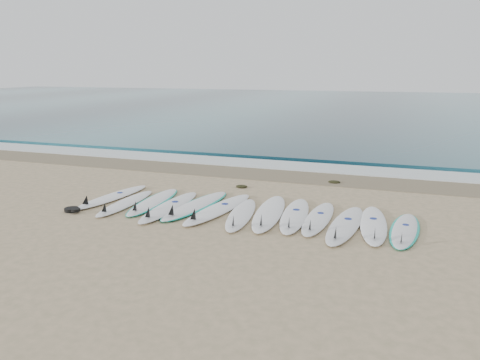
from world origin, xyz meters
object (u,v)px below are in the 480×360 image
(surfboard_0, at_px, (111,197))
(surfboard_6, at_px, (241,215))
(surfboard_12, at_px, (405,230))
(leash_coil, at_px, (73,210))

(surfboard_0, relative_size, surfboard_6, 1.03)
(surfboard_6, distance_m, surfboard_12, 3.41)
(surfboard_6, bearing_deg, leash_coil, -175.25)
(leash_coil, bearing_deg, surfboard_0, 80.11)
(surfboard_6, bearing_deg, surfboard_12, -6.34)
(surfboard_0, height_order, surfboard_6, surfboard_0)
(surfboard_0, bearing_deg, leash_coil, -92.58)
(surfboard_6, bearing_deg, surfboard_0, 166.18)
(surfboard_12, xyz_separation_m, leash_coil, (-7.16, -1.03, 0.01))
(surfboard_12, distance_m, leash_coil, 7.23)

